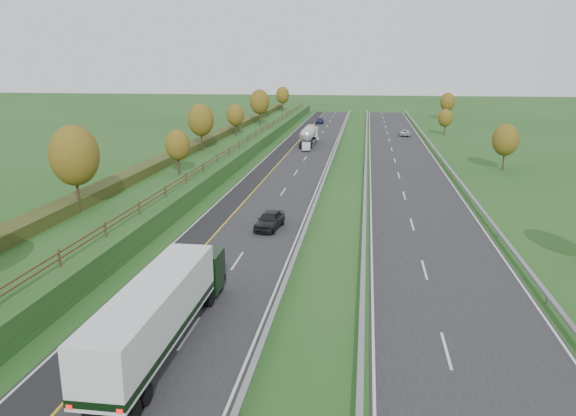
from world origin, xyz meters
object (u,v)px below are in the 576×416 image
Objects in this scene: car_dark_near at (270,220)px; car_small_far at (320,121)px; box_lorry at (162,309)px; car_oncoming at (405,133)px; car_silver_mid at (306,146)px; road_tanker at (309,135)px.

car_small_far is (-3.18, 92.76, -0.16)m from car_dark_near.
box_lorry is at bearing -88.15° from car_small_far.
car_small_far reaches higher than car_oncoming.
car_silver_mid reaches higher than car_oncoming.
car_small_far is at bearing -47.69° from car_oncoming.
car_dark_near is 1.06× the size of car_small_far.
car_oncoming is (18.20, 93.32, -1.65)m from box_lorry.
box_lorry reaches higher than car_small_far.
car_oncoming is at bearing 45.98° from car_silver_mid.
car_dark_near is at bearing 85.57° from box_lorry.
car_silver_mid reaches higher than car_small_far.
box_lorry reaches higher than car_dark_near.
car_silver_mid is 0.91× the size of car_oncoming.
box_lorry is 3.54× the size of car_oncoming.
car_silver_mid is 29.27m from car_oncoming.
road_tanker is at bearing 86.65° from car_silver_mid.
box_lorry reaches higher than car_silver_mid.
car_small_far is 0.98× the size of car_oncoming.
car_small_far is 29.61m from car_oncoming.
car_oncoming is at bearing 78.96° from box_lorry.
car_oncoming is (19.63, -22.16, -0.01)m from car_small_far.
box_lorry is 3.88× the size of car_silver_mid.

